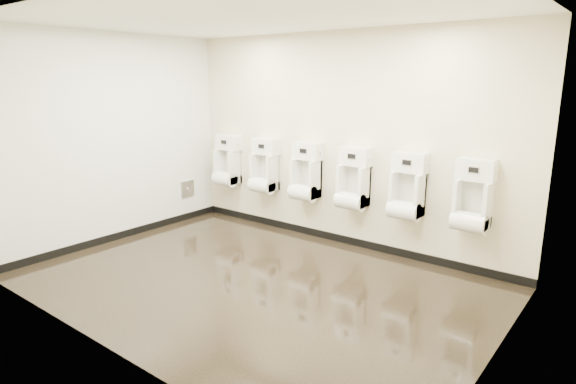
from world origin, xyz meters
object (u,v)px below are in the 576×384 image
urinal_3 (353,183)px  urinal_5 (472,201)px  urinal_0 (227,164)px  urinal_1 (264,170)px  urinal_2 (305,176)px  urinal_4 (407,191)px  access_panel (187,189)px

urinal_3 → urinal_5: same height
urinal_0 → urinal_1: 0.77m
urinal_0 → urinal_5: (3.78, 0.00, 0.00)m
urinal_2 → urinal_0: bearing=180.0°
urinal_0 → urinal_4: 3.02m
access_panel → urinal_0: 0.74m
urinal_5 → urinal_3: bearing=180.0°
access_panel → urinal_2: (2.01, 0.41, 0.38)m
urinal_0 → urinal_3: same height
urinal_4 → access_panel: bearing=-173.3°
urinal_2 → urinal_4: bearing=0.0°
access_panel → urinal_3: (2.76, 0.41, 0.38)m
access_panel → urinal_0: bearing=40.1°
urinal_0 → urinal_1: (0.77, 0.00, 0.00)m
access_panel → urinal_3: bearing=8.4°
urinal_4 → urinal_3: bearing=180.0°
access_panel → urinal_1: bearing=18.1°
urinal_3 → urinal_4: (0.74, 0.00, 0.00)m
urinal_1 → urinal_0: bearing=180.0°
urinal_4 → urinal_5: (0.77, 0.00, 0.00)m
urinal_3 → urinal_1: bearing=180.0°
urinal_4 → urinal_5: same height
urinal_1 → urinal_2: size_ratio=1.00×
access_panel → urinal_4: 3.55m
urinal_2 → urinal_5: bearing=0.0°
urinal_1 → urinal_5: 3.02m
urinal_1 → urinal_3: bearing=0.0°
urinal_3 → urinal_4: size_ratio=1.00×
urinal_3 → urinal_4: 0.74m
urinal_0 → urinal_3: 2.27m
urinal_3 → access_panel: bearing=-171.6°
access_panel → urinal_4: bearing=6.7°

